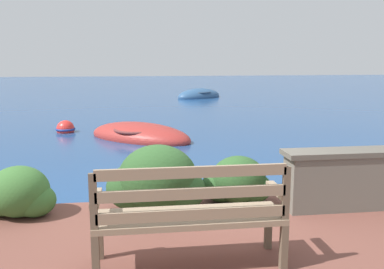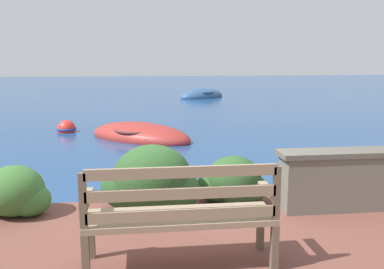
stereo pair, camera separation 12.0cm
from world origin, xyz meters
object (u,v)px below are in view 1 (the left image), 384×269
at_px(rowboat_nearest, 140,136).
at_px(mooring_buoy, 66,129).
at_px(rowboat_mid, 199,96).
at_px(park_bench, 190,213).

xyz_separation_m(rowboat_nearest, mooring_buoy, (-1.96, 1.22, 0.02)).
relative_size(rowboat_nearest, mooring_buoy, 5.79).
height_order(rowboat_mid, mooring_buoy, rowboat_mid).
bearing_deg(rowboat_mid, mooring_buoy, 31.75).
bearing_deg(rowboat_nearest, park_bench, 132.14).
bearing_deg(park_bench, rowboat_mid, 85.42).
xyz_separation_m(park_bench, mooring_buoy, (-2.27, 8.28, -0.62)).
bearing_deg(rowboat_mid, rowboat_nearest, 44.04).
xyz_separation_m(rowboat_nearest, rowboat_mid, (3.08, 10.40, 0.01)).
bearing_deg(park_bench, rowboat_nearest, 96.95).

